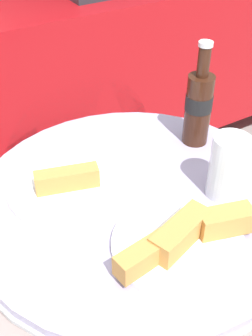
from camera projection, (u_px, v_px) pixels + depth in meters
The scene contains 5 objects.
bistro_table at pixel (133, 257), 1.03m from camera, with size 0.71×0.71×0.74m.
cola_bottle_left at pixel (198, 105), 1.01m from camera, with size 0.07×0.07×0.26m.
drinking_glass at pixel (227, 169), 0.87m from camera, with size 0.08×0.08×0.14m.
lunch_plate_near at pixel (66, 185), 0.91m from camera, with size 0.25×0.25×0.06m.
lunch_plate_far at pixel (182, 240), 0.78m from camera, with size 0.29×0.25×0.06m.
Camera 1 is at (-0.37, -0.57, 1.34)m, focal length 45.00 mm.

